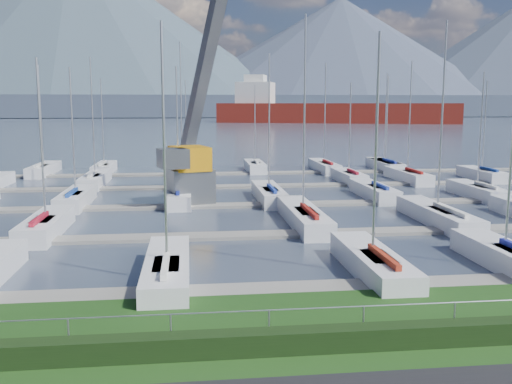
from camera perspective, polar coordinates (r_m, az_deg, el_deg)
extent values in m
cube|color=#3C4658|center=(276.69, -6.02, 7.18)|extent=(800.00, 540.00, 0.20)
cube|color=black|center=(17.97, 4.74, -14.55)|extent=(80.00, 0.70, 0.70)
cylinder|color=#9C9EA5|center=(18.02, 4.52, -11.57)|extent=(80.00, 0.04, 0.04)
cube|color=#3F495C|center=(346.58, -6.18, 8.57)|extent=(900.00, 80.00, 12.00)
cone|color=#415260|center=(426.50, -17.60, 15.20)|extent=(340.00, 340.00, 115.00)
cone|color=#414A5F|center=(442.74, 8.42, 13.31)|extent=(300.00, 300.00, 85.00)
cube|color=slate|center=(24.07, 1.68, -9.81)|extent=(90.00, 1.60, 0.25)
cube|color=gray|center=(33.62, -0.79, -4.38)|extent=(90.00, 1.60, 0.25)
cube|color=gray|center=(43.38, -2.15, -1.37)|extent=(90.00, 1.60, 0.25)
cube|color=slate|center=(53.22, -3.00, 0.53)|extent=(90.00, 1.60, 0.25)
cube|color=gray|center=(63.12, -3.58, 1.84)|extent=(90.00, 1.60, 0.25)
cube|color=#595D61|center=(44.42, -6.62, 0.67)|extent=(3.92, 3.92, 2.60)
cube|color=orange|center=(44.17, -6.67, 3.37)|extent=(3.39, 3.96, 1.80)
cube|color=#4E4F55|center=(48.74, -4.68, 14.51)|extent=(5.66, 10.58, 19.89)
cube|color=#4E5155|center=(42.18, -8.30, 3.35)|extent=(2.50, 2.64, 1.40)
cube|color=maroon|center=(233.43, 8.01, 7.56)|extent=(95.68, 47.86, 10.00)
cube|color=silver|center=(238.22, -0.06, 9.47)|extent=(17.79, 17.79, 12.00)
cube|color=silver|center=(238.39, -0.06, 11.15)|extent=(10.16, 10.16, 4.00)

